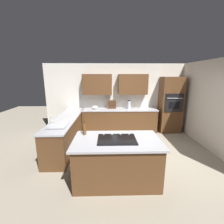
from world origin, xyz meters
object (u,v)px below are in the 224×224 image
(cooktop, at_px, (117,139))
(spice_rack, at_px, (112,104))
(wall_oven, at_px, (171,105))
(sink_unit, at_px, (59,124))
(oil_bottle, at_px, (84,129))
(mixing_bowl, at_px, (95,107))
(blender, at_px, (129,105))

(cooktop, height_order, spice_rack, spice_rack)
(wall_oven, bearing_deg, spice_rack, -2.14)
(sink_unit, distance_m, spice_rack, 2.45)
(wall_oven, xyz_separation_m, oil_bottle, (2.91, 2.60, -0.03))
(sink_unit, relative_size, spice_rack, 2.16)
(mixing_bowl, height_order, oil_bottle, oil_bottle)
(cooktop, xyz_separation_m, oil_bottle, (0.68, -0.28, 0.11))
(mixing_bowl, bearing_deg, spice_rack, -174.59)
(sink_unit, relative_size, cooktop, 0.92)
(cooktop, distance_m, oil_bottle, 0.74)
(sink_unit, relative_size, blender, 2.10)
(cooktop, distance_m, mixing_bowl, 2.98)
(mixing_bowl, bearing_deg, cooktop, 103.08)
(wall_oven, distance_m, blender, 1.60)
(mixing_bowl, bearing_deg, oil_bottle, 89.88)
(blender, height_order, oil_bottle, blender)
(sink_unit, distance_m, oil_bottle, 1.04)
(spice_rack, relative_size, oil_bottle, 1.09)
(wall_oven, distance_m, cooktop, 3.64)
(cooktop, bearing_deg, spice_rack, -89.53)
(blender, bearing_deg, spice_rack, -5.41)
(oil_bottle, bearing_deg, wall_oven, -138.14)
(mixing_bowl, bearing_deg, wall_oven, 179.56)
(oil_bottle, bearing_deg, sink_unit, -41.99)
(sink_unit, distance_m, blender, 2.84)
(cooktop, xyz_separation_m, spice_rack, (0.02, -2.96, 0.15))
(spice_rack, xyz_separation_m, oil_bottle, (0.66, 2.69, -0.04))
(cooktop, height_order, blender, blender)
(wall_oven, relative_size, mixing_bowl, 8.83)
(oil_bottle, bearing_deg, mixing_bowl, -90.12)
(blender, relative_size, spice_rack, 1.03)
(blender, xyz_separation_m, spice_rack, (0.65, -0.06, 0.02))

